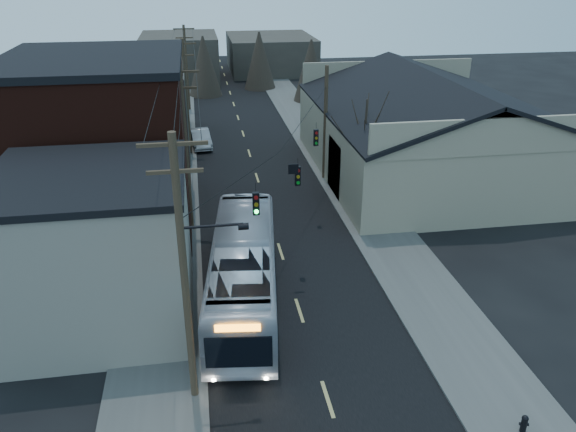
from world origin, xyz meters
name	(u,v)px	position (x,y,z in m)	size (l,w,h in m)	color
road_surface	(252,161)	(0.00, 30.00, 0.01)	(9.00, 110.00, 0.02)	black
sidewalk_left	(172,164)	(-6.50, 30.00, 0.06)	(4.00, 110.00, 0.12)	#474744
sidewalk_right	(328,156)	(6.50, 30.00, 0.06)	(4.00, 110.00, 0.12)	#474744
building_clapboard	(97,251)	(-9.00, 9.00, 3.50)	(8.00, 8.00, 7.00)	gray
building_brick	(102,145)	(-10.00, 20.00, 5.00)	(10.00, 12.00, 10.00)	black
building_left_far	(135,106)	(-9.50, 36.00, 3.50)	(9.00, 14.00, 7.00)	#342F29
warehouse	(427,140)	(13.00, 25.00, 2.70)	(16.16, 20.60, 7.73)	gray
building_far_left	(180,58)	(-6.00, 65.00, 3.00)	(10.00, 12.00, 6.00)	#342F29
building_far_right	(270,54)	(7.00, 70.00, 2.50)	(12.00, 14.00, 5.00)	#342F29
bare_tree	(364,153)	(6.50, 20.00, 3.60)	(0.40, 0.40, 7.20)	black
utility_lines	(214,123)	(-3.11, 24.14, 4.95)	(11.24, 45.28, 10.50)	#382B1E
bus	(244,270)	(-2.50, 9.25, 1.76)	(2.95, 12.63, 3.52)	silver
parked_car	(200,138)	(-4.07, 34.64, 0.75)	(1.59, 4.55, 1.50)	#9B9DA2
fire_hydrant	(524,423)	(6.43, -0.77, 0.50)	(0.34, 0.24, 0.70)	black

